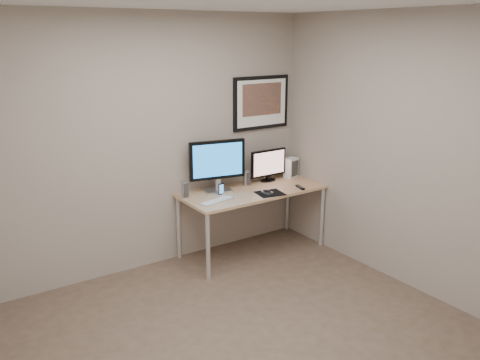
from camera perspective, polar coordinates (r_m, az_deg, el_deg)
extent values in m
plane|color=#4B3E2E|center=(4.34, 0.97, -17.06)|extent=(3.60, 3.60, 0.00)
plane|color=gray|center=(5.23, -9.78, 4.01)|extent=(3.60, 0.00, 3.60)
plane|color=gray|center=(5.02, 18.13, 2.93)|extent=(0.00, 3.40, 3.40)
cube|color=#A56E4F|center=(5.57, 1.42, -1.25)|extent=(1.60, 0.70, 0.03)
cylinder|color=silver|center=(5.06, -3.61, -7.51)|extent=(0.04, 0.04, 0.70)
cylinder|color=silver|center=(5.56, -6.89, -5.35)|extent=(0.04, 0.04, 0.70)
cylinder|color=silver|center=(5.92, 9.17, -4.11)|extent=(0.04, 0.04, 0.70)
cylinder|color=silver|center=(6.36, 5.35, -2.55)|extent=(0.04, 0.04, 0.70)
cube|color=black|center=(5.84, 2.38, 8.66)|extent=(0.75, 0.03, 0.60)
cube|color=white|center=(5.82, 2.48, 8.65)|extent=(0.67, 0.00, 0.52)
cube|color=#C6721B|center=(5.82, 2.50, 9.03)|extent=(0.54, 0.00, 0.36)
cube|color=#B9B9BE|center=(5.51, -2.53, -1.17)|extent=(0.32, 0.25, 0.02)
cube|color=#B9B9BE|center=(5.49, -2.54, -0.45)|extent=(0.06, 0.05, 0.12)
cube|color=black|center=(5.42, -2.57, 2.29)|extent=(0.61, 0.17, 0.42)
cube|color=#0F569A|center=(5.40, -2.45, 2.25)|extent=(0.54, 0.12, 0.35)
cube|color=black|center=(5.90, 3.17, -0.04)|extent=(0.20, 0.11, 0.02)
cube|color=black|center=(5.89, 3.18, 0.25)|extent=(0.05, 0.04, 0.05)
cube|color=black|center=(5.84, 3.20, 1.93)|extent=(0.47, 0.03, 0.31)
cube|color=tan|center=(5.83, 3.30, 1.90)|extent=(0.43, 0.01, 0.26)
cylinder|color=#B9B9BE|center=(5.29, -6.26, -1.10)|extent=(0.07, 0.07, 0.18)
cylinder|color=#B9B9BE|center=(5.70, 0.73, 0.22)|extent=(0.07, 0.07, 0.17)
cube|color=black|center=(5.32, -2.13, -1.10)|extent=(0.07, 0.07, 0.14)
cube|color=#BCBCC1|center=(5.18, -2.58, -2.34)|extent=(0.41, 0.18, 0.01)
cube|color=black|center=(5.44, 3.38, -1.50)|extent=(0.32, 0.29, 0.00)
ellipsoid|color=black|center=(5.42, 3.05, -1.31)|extent=(0.08, 0.12, 0.04)
cube|color=black|center=(5.66, 6.77, -0.80)|extent=(0.08, 0.17, 0.02)
cube|color=white|center=(6.05, 5.73, 1.40)|extent=(0.18, 0.15, 0.23)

